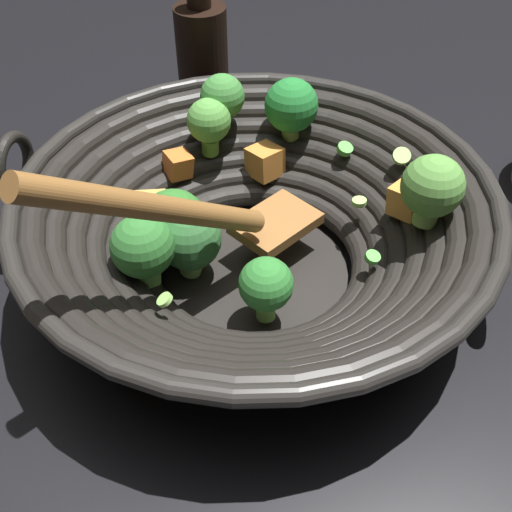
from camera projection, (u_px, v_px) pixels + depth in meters
ground_plane at (256, 277)px, 0.55m from camera, size 4.00×4.00×0.00m
wok at (254, 222)px, 0.51m from camera, size 0.40×0.39×0.20m
soy_sauce_bottle at (203, 64)px, 0.68m from camera, size 0.06×0.06×0.19m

